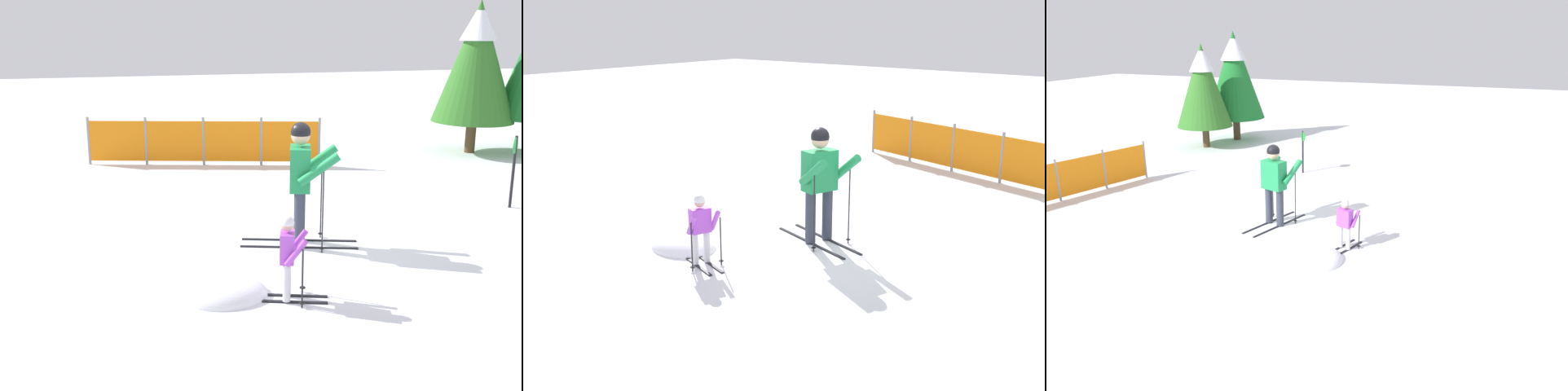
# 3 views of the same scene
# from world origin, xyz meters

# --- Properties ---
(ground_plane) EXTENTS (60.00, 60.00, 0.00)m
(ground_plane) POSITION_xyz_m (0.00, 0.00, 0.00)
(ground_plane) COLOR white
(skier_adult) EXTENTS (1.73, 0.95, 1.80)m
(skier_adult) POSITION_xyz_m (-0.19, 0.12, 1.08)
(skier_adult) COLOR black
(skier_adult) RESTS_ON ground_plane
(skier_child) EXTENTS (0.98, 0.56, 1.02)m
(skier_child) POSITION_xyz_m (-0.93, -1.69, 0.59)
(skier_child) COLOR black
(skier_child) RESTS_ON ground_plane
(safety_fence) EXTENTS (5.04, 1.45, 1.08)m
(safety_fence) POSITION_xyz_m (-0.66, 5.81, 0.54)
(safety_fence) COLOR gray
(safety_fence) RESTS_ON ground_plane
(snow_mound) EXTENTS (1.06, 0.90, 0.43)m
(snow_mound) POSITION_xyz_m (-1.63, -1.40, 0.00)
(snow_mound) COLOR white
(snow_mound) RESTS_ON ground_plane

